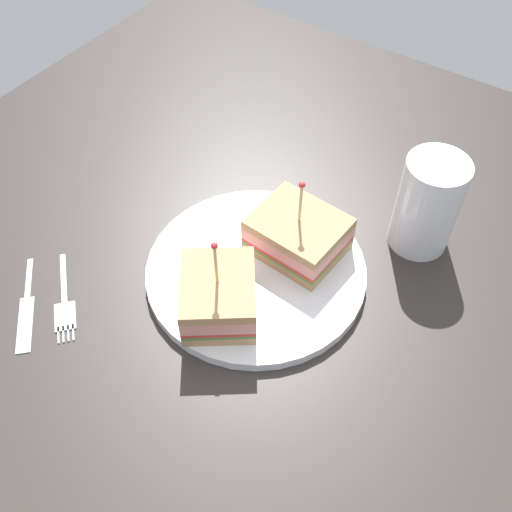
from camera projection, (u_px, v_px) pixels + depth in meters
ground_plane at (256, 280)px, 67.12cm from camera, size 99.61×99.61×2.00cm
plate at (256, 271)px, 65.88cm from camera, size 24.38×24.38×1.23cm
sandwich_half_front at (298, 234)px, 65.40cm from camera, size 10.24×8.75×10.20cm
sandwich_half_back at (216, 294)px, 60.05cm from camera, size 11.19×11.48×10.61cm
drink_glass at (426, 209)px, 65.73cm from camera, size 6.91×6.91×11.71cm
fork at (65, 305)px, 63.44cm from camera, size 9.59×8.88×0.35cm
knife at (26, 308)px, 63.19cm from camera, size 9.44×9.64×0.35cm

